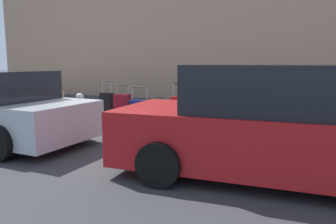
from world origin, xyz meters
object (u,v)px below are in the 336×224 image
at_px(suitcase_black_7, 107,107).
at_px(parking_meter, 311,98).
at_px(suitcase_black_0, 241,122).
at_px(suitcase_maroon_6, 123,109).
at_px(parked_car_red_0, 274,126).
at_px(suitcase_red_3, 179,112).
at_px(fire_hydrant, 80,106).
at_px(suitcase_silver_2, 199,115).
at_px(suitcase_olive_1, 219,117).
at_px(bollard_post, 62,106).
at_px(suitcase_navy_5, 140,113).
at_px(suitcase_teal_4, 159,116).

bearing_deg(suitcase_black_7, parking_meter, -177.94).
bearing_deg(parking_meter, suitcase_black_7, 2.06).
bearing_deg(suitcase_black_7, suitcase_black_0, 179.04).
distance_m(suitcase_black_7, parking_meter, 5.00).
relative_size(suitcase_maroon_6, parked_car_red_0, 0.21).
distance_m(suitcase_black_0, suitcase_red_3, 1.52).
distance_m(suitcase_black_0, fire_hydrant, 4.41).
bearing_deg(fire_hydrant, suitcase_silver_2, -179.48).
xyz_separation_m(suitcase_olive_1, bollard_post, (4.40, 0.13, 0.06)).
xyz_separation_m(suitcase_navy_5, suitcase_black_7, (1.06, -0.13, 0.06)).
xyz_separation_m(suitcase_teal_4, suitcase_navy_5, (0.53, 0.02, 0.06)).
bearing_deg(parked_car_red_0, suitcase_black_0, -68.59).
height_order(suitcase_teal_4, suitcase_black_7, suitcase_black_7).
relative_size(suitcase_black_0, bollard_post, 0.96).
height_order(suitcase_black_0, suitcase_olive_1, suitcase_olive_1).
bearing_deg(fire_hydrant, suitcase_red_3, -178.71).
height_order(parking_meter, parked_car_red_0, parked_car_red_0).
height_order(suitcase_maroon_6, suitcase_black_7, suitcase_black_7).
relative_size(suitcase_black_7, parked_car_red_0, 0.23).
bearing_deg(suitcase_olive_1, suitcase_black_0, -176.33).
bearing_deg(suitcase_navy_5, bollard_post, 2.21).
xyz_separation_m(fire_hydrant, parking_meter, (-5.80, -0.25, 0.43)).
distance_m(suitcase_olive_1, suitcase_red_3, 1.02).
bearing_deg(suitcase_black_7, suitcase_red_3, 179.84).
bearing_deg(suitcase_maroon_6, suitcase_red_3, -179.56).
bearing_deg(suitcase_black_7, fire_hydrant, 4.90).
height_order(suitcase_silver_2, suitcase_maroon_6, suitcase_maroon_6).
xyz_separation_m(suitcase_black_0, bollard_post, (4.90, 0.16, 0.12)).
xyz_separation_m(suitcase_black_7, parked_car_red_0, (-4.47, 2.32, 0.25)).
xyz_separation_m(suitcase_black_0, parking_meter, (-1.39, -0.24, 0.56)).
distance_m(suitcase_teal_4, parked_car_red_0, 3.64).
height_order(suitcase_red_3, bollard_post, suitcase_red_3).
bearing_deg(suitcase_maroon_6, suitcase_silver_2, 179.38).
bearing_deg(bollard_post, suitcase_silver_2, -177.34).
relative_size(suitcase_black_0, suitcase_navy_5, 0.77).
xyz_separation_m(suitcase_red_3, suitcase_teal_4, (0.48, 0.11, -0.12)).
distance_m(suitcase_black_0, parking_meter, 1.52).
xyz_separation_m(suitcase_black_0, suitcase_navy_5, (2.52, 0.07, 0.05)).
xyz_separation_m(suitcase_black_0, fire_hydrant, (4.41, 0.01, 0.12)).
xyz_separation_m(suitcase_red_3, fire_hydrant, (2.90, 0.07, 0.01)).
xyz_separation_m(suitcase_maroon_6, suitcase_black_7, (0.50, -0.02, 0.01)).
distance_m(suitcase_navy_5, parking_meter, 3.96).
height_order(suitcase_olive_1, suitcase_maroon_6, suitcase_maroon_6).
relative_size(suitcase_teal_4, suitcase_black_7, 0.68).
xyz_separation_m(suitcase_red_3, parked_car_red_0, (-2.40, 2.32, 0.26)).
xyz_separation_m(suitcase_olive_1, parking_meter, (-1.89, -0.27, 0.49)).
height_order(suitcase_black_7, bollard_post, suitcase_black_7).
xyz_separation_m(suitcase_olive_1, suitcase_red_3, (1.01, -0.09, 0.05)).
height_order(suitcase_red_3, suitcase_black_7, suitcase_black_7).
xyz_separation_m(suitcase_olive_1, suitcase_black_7, (3.08, -0.09, 0.05)).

